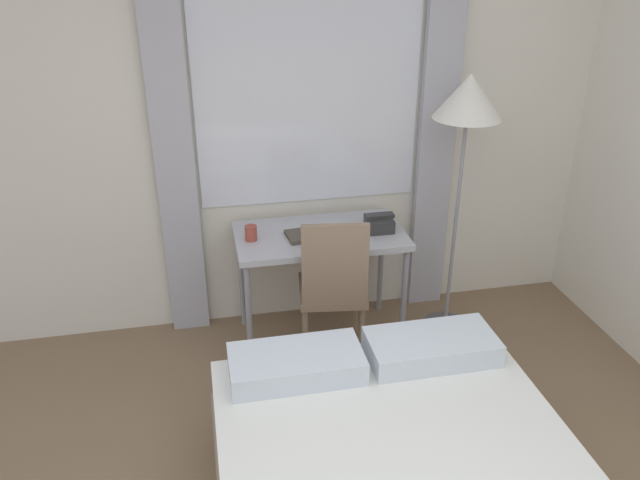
% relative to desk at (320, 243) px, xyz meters
% --- Properties ---
extents(wall_back_with_window, '(5.23, 0.13, 2.70)m').
position_rel_desk_xyz_m(wall_back_with_window, '(-0.18, 0.37, 0.66)').
color(wall_back_with_window, silver).
rests_on(wall_back_with_window, ground_plane).
extents(desk, '(1.05, 0.58, 0.77)m').
position_rel_desk_xyz_m(desk, '(0.00, 0.00, 0.00)').
color(desk, '#B2B2B7').
rests_on(desk, ground_plane).
extents(desk_chair, '(0.45, 0.45, 0.99)m').
position_rel_desk_xyz_m(desk_chair, '(0.02, -0.28, -0.13)').
color(desk_chair, '#8C7259').
rests_on(desk_chair, ground_plane).
extents(standing_lamp, '(0.41, 0.41, 1.72)m').
position_rel_desk_xyz_m(standing_lamp, '(0.86, -0.07, 0.79)').
color(standing_lamp, '#4C4C51').
rests_on(standing_lamp, ground_plane).
extents(telephone, '(0.18, 0.17, 0.11)m').
position_rel_desk_xyz_m(telephone, '(0.37, -0.03, 0.12)').
color(telephone, '#2D2D2D').
rests_on(telephone, desk).
extents(book, '(0.24, 0.21, 0.02)m').
position_rel_desk_xyz_m(book, '(-0.10, -0.04, 0.08)').
color(book, '#4C4238').
rests_on(book, desk).
extents(mug, '(0.07, 0.07, 0.09)m').
position_rel_desk_xyz_m(mug, '(-0.43, -0.01, 0.12)').
color(mug, '#993F33').
rests_on(mug, desk).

